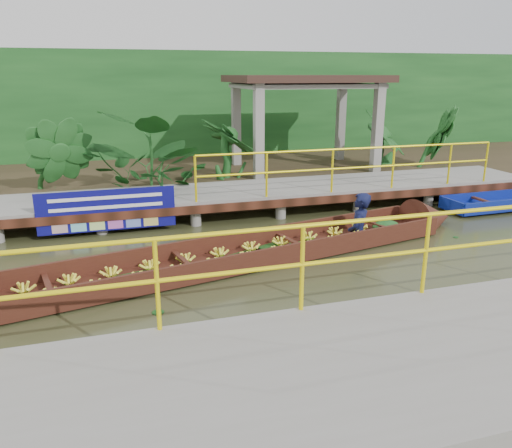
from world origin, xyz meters
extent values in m
plane|color=#33361B|center=(0.00, 0.00, 0.00)|extent=(80.00, 80.00, 0.00)
cube|color=#2E2517|center=(0.00, 7.50, 0.23)|extent=(30.00, 8.00, 0.45)
cube|color=gray|center=(0.00, 3.50, 0.50)|extent=(16.00, 2.00, 0.15)
cube|color=black|center=(0.00, 2.50, 0.42)|extent=(16.00, 0.12, 0.18)
cylinder|color=yellow|center=(2.75, 2.55, 1.57)|extent=(7.50, 0.05, 0.05)
cylinder|color=yellow|center=(2.75, 2.55, 1.12)|extent=(7.50, 0.05, 0.05)
cylinder|color=yellow|center=(2.75, 2.55, 1.07)|extent=(0.05, 0.05, 1.00)
cylinder|color=gray|center=(-4.00, 2.70, 0.22)|extent=(0.24, 0.24, 0.55)
cylinder|color=gray|center=(-4.00, 4.30, 0.22)|extent=(0.24, 0.24, 0.55)
cylinder|color=gray|center=(-2.00, 2.70, 0.22)|extent=(0.24, 0.24, 0.55)
cylinder|color=gray|center=(-2.00, 4.30, 0.22)|extent=(0.24, 0.24, 0.55)
cylinder|color=gray|center=(0.00, 2.70, 0.22)|extent=(0.24, 0.24, 0.55)
cylinder|color=gray|center=(0.00, 4.30, 0.22)|extent=(0.24, 0.24, 0.55)
cylinder|color=gray|center=(2.00, 2.70, 0.22)|extent=(0.24, 0.24, 0.55)
cylinder|color=gray|center=(2.00, 4.30, 0.22)|extent=(0.24, 0.24, 0.55)
cylinder|color=gray|center=(4.00, 2.70, 0.22)|extent=(0.24, 0.24, 0.55)
cylinder|color=gray|center=(4.00, 4.30, 0.22)|extent=(0.24, 0.24, 0.55)
cylinder|color=gray|center=(6.00, 2.70, 0.22)|extent=(0.24, 0.24, 0.55)
cylinder|color=gray|center=(6.00, 4.30, 0.22)|extent=(0.24, 0.24, 0.55)
cylinder|color=gray|center=(0.00, 2.70, 0.22)|extent=(0.24, 0.24, 0.55)
cube|color=gray|center=(1.00, -4.20, 0.30)|extent=(18.00, 2.40, 0.70)
cylinder|color=yellow|center=(1.00, -3.05, 1.65)|extent=(10.00, 0.05, 0.05)
cylinder|color=yellow|center=(1.00, -3.05, 1.20)|extent=(10.00, 0.05, 0.05)
cylinder|color=yellow|center=(1.00, -3.05, 1.15)|extent=(0.05, 0.05, 1.00)
cube|color=gray|center=(1.20, 5.10, 1.60)|extent=(0.25, 0.25, 2.80)
cube|color=gray|center=(4.80, 5.10, 1.60)|extent=(0.25, 0.25, 2.80)
cube|color=gray|center=(1.20, 7.50, 1.60)|extent=(0.25, 0.25, 2.80)
cube|color=gray|center=(4.80, 7.50, 1.60)|extent=(0.25, 0.25, 2.80)
cube|color=gray|center=(3.00, 6.30, 2.90)|extent=(4.00, 2.60, 0.12)
cube|color=#35211A|center=(3.00, 6.30, 3.10)|extent=(4.40, 3.00, 0.20)
cube|color=#154318|center=(0.00, 10.00, 2.00)|extent=(30.00, 0.80, 4.00)
cube|color=#3A1710|center=(-0.64, 0.18, 0.06)|extent=(8.57, 2.82, 0.06)
cube|color=#3A1710|center=(-0.75, 0.70, 0.21)|extent=(8.36, 1.84, 0.36)
cube|color=#3A1710|center=(-0.53, -0.34, 0.21)|extent=(8.36, 1.84, 0.36)
cone|color=#3A1710|center=(4.00, 1.17, 0.15)|extent=(1.26, 1.22, 1.02)
ellipsoid|color=#154318|center=(2.70, 0.89, 0.17)|extent=(0.68, 0.58, 0.28)
imported|color=#0E1235|center=(1.97, 0.73, 0.98)|extent=(0.73, 0.77, 1.77)
cube|color=navy|center=(6.48, 1.88, 0.10)|extent=(2.92, 0.95, 0.10)
cube|color=navy|center=(6.47, 2.32, 0.21)|extent=(2.90, 0.14, 0.29)
cube|color=navy|center=(5.03, 1.84, 0.21)|extent=(0.08, 0.87, 0.29)
cube|color=black|center=(6.00, 1.87, 0.25)|extent=(0.12, 0.87, 0.05)
cube|color=navy|center=(-2.86, 2.48, 0.55)|extent=(2.76, 0.03, 0.86)
cube|color=white|center=(-2.86, 2.46, 0.82)|extent=(2.24, 0.01, 0.07)
cube|color=white|center=(-2.86, 2.46, 0.62)|extent=(2.24, 0.01, 0.07)
imported|color=#154318|center=(-4.06, 5.30, 1.53)|extent=(1.73, 1.73, 2.16)
imported|color=#154318|center=(-1.56, 5.30, 1.53)|extent=(1.73, 1.73, 2.16)
imported|color=#154318|center=(0.44, 5.30, 1.53)|extent=(1.73, 1.73, 2.16)
imported|color=#154318|center=(5.44, 5.30, 1.53)|extent=(1.73, 1.73, 2.16)
imported|color=#154318|center=(6.94, 5.30, 1.53)|extent=(1.73, 1.73, 2.16)
camera|label=1|loc=(-2.79, -7.86, 3.23)|focal=35.00mm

